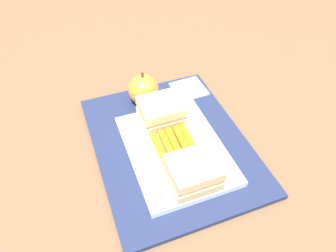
# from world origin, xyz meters

# --- Properties ---
(ground_plane) EXTENTS (2.40, 2.40, 0.00)m
(ground_plane) POSITION_xyz_m (0.00, 0.00, 0.00)
(ground_plane) COLOR brown
(lunchbag_mat) EXTENTS (0.36, 0.28, 0.01)m
(lunchbag_mat) POSITION_xyz_m (0.00, 0.00, 0.01)
(lunchbag_mat) COLOR navy
(lunchbag_mat) RESTS_ON ground_plane
(food_tray) EXTENTS (0.23, 0.17, 0.01)m
(food_tray) POSITION_xyz_m (-0.03, 0.00, 0.02)
(food_tray) COLOR white
(food_tray) RESTS_ON lunchbag_mat
(sandwich_half_left) EXTENTS (0.07, 0.08, 0.04)m
(sandwich_half_left) POSITION_xyz_m (-0.10, 0.00, 0.04)
(sandwich_half_left) COLOR #DBC189
(sandwich_half_left) RESTS_ON food_tray
(sandwich_half_right) EXTENTS (0.07, 0.08, 0.04)m
(sandwich_half_right) POSITION_xyz_m (0.05, 0.00, 0.04)
(sandwich_half_right) COLOR #DBC189
(sandwich_half_right) RESTS_ON food_tray
(carrot_sticks_bundle) EXTENTS (0.08, 0.07, 0.02)m
(carrot_sticks_bundle) POSITION_xyz_m (-0.03, -0.00, 0.03)
(carrot_sticks_bundle) COLOR orange
(carrot_sticks_bundle) RESTS_ON food_tray
(apple) EXTENTS (0.07, 0.07, 0.08)m
(apple) POSITION_xyz_m (0.13, 0.01, 0.04)
(apple) COLOR gold
(apple) RESTS_ON lunchbag_mat
(paper_napkin) EXTENTS (0.07, 0.07, 0.00)m
(paper_napkin) POSITION_xyz_m (0.14, -0.10, 0.01)
(paper_napkin) COLOR white
(paper_napkin) RESTS_ON lunchbag_mat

